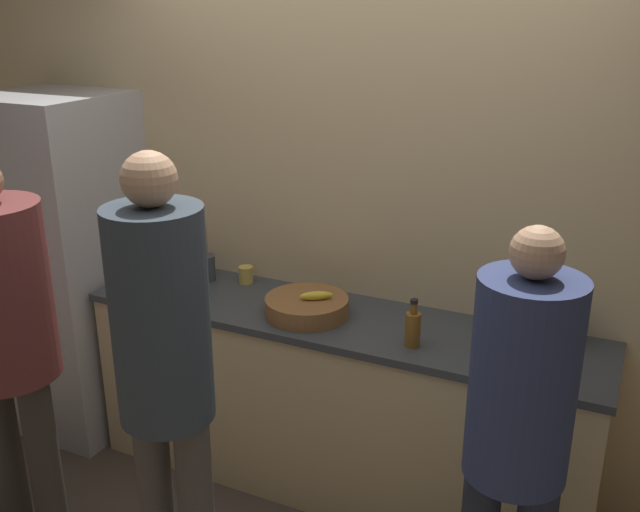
# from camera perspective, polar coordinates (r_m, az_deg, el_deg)

# --- Properties ---
(wall_back) EXTENTS (5.20, 0.06, 2.60)m
(wall_back) POSITION_cam_1_polar(r_m,az_deg,el_deg) (3.35, 3.58, 3.46)
(wall_back) COLOR #D6BC8C
(wall_back) RESTS_ON ground_plane
(counter) EXTENTS (2.40, 0.60, 0.89)m
(counter) POSITION_cam_1_polar(r_m,az_deg,el_deg) (3.46, 1.46, -11.46)
(counter) COLOR beige
(counter) RESTS_ON ground_plane
(refrigerator) EXTENTS (0.68, 0.69, 1.81)m
(refrigerator) POSITION_cam_1_polar(r_m,az_deg,el_deg) (4.04, -19.66, -0.71)
(refrigerator) COLOR #B7B7BC
(refrigerator) RESTS_ON ground_plane
(person_left) EXTENTS (0.41, 0.41, 1.70)m
(person_left) POSITION_cam_1_polar(r_m,az_deg,el_deg) (3.08, -24.07, -4.84)
(person_left) COLOR #38332D
(person_left) RESTS_ON ground_plane
(person_center) EXTENTS (0.33, 0.33, 1.81)m
(person_center) POSITION_cam_1_polar(r_m,az_deg,el_deg) (2.52, -12.34, -8.41)
(person_center) COLOR #4C4742
(person_center) RESTS_ON ground_plane
(person_right) EXTENTS (0.33, 0.33, 1.63)m
(person_right) POSITION_cam_1_polar(r_m,az_deg,el_deg) (2.43, 15.56, -12.92)
(person_right) COLOR #232838
(person_right) RESTS_ON ground_plane
(fruit_bowl) EXTENTS (0.38, 0.38, 0.12)m
(fruit_bowl) POSITION_cam_1_polar(r_m,az_deg,el_deg) (3.23, -1.06, -4.04)
(fruit_bowl) COLOR brown
(fruit_bowl) RESTS_ON counter
(utensil_crock) EXTENTS (0.10, 0.10, 0.30)m
(utensil_crock) POSITION_cam_1_polar(r_m,az_deg,el_deg) (3.66, -9.12, -0.79)
(utensil_crock) COLOR #3D424C
(utensil_crock) RESTS_ON counter
(bottle_green) EXTENTS (0.05, 0.05, 0.22)m
(bottle_green) POSITION_cam_1_polar(r_m,az_deg,el_deg) (3.55, -10.99, -1.34)
(bottle_green) COLOR #236033
(bottle_green) RESTS_ON counter
(bottle_amber) EXTENTS (0.06, 0.06, 0.21)m
(bottle_amber) POSITION_cam_1_polar(r_m,az_deg,el_deg) (2.96, 7.44, -5.71)
(bottle_amber) COLOR brown
(bottle_amber) RESTS_ON counter
(cup_yellow) EXTENTS (0.07, 0.07, 0.09)m
(cup_yellow) POSITION_cam_1_polar(r_m,az_deg,el_deg) (3.61, -5.95, -1.49)
(cup_yellow) COLOR gold
(cup_yellow) RESTS_ON counter
(potted_plant) EXTENTS (0.15, 0.15, 0.22)m
(potted_plant) POSITION_cam_1_polar(r_m,az_deg,el_deg) (3.12, 18.50, -4.53)
(potted_plant) COLOR #3D3D42
(potted_plant) RESTS_ON counter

